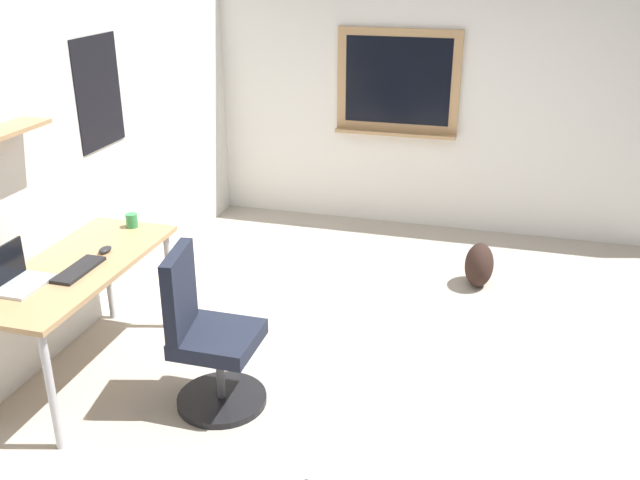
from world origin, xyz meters
TOP-DOWN VIEW (x-y plane):
  - ground_plane at (0.00, 0.00)m, footprint 5.20×5.20m
  - wall_back at (-0.01, 2.45)m, footprint 5.00×0.30m
  - wall_right at (2.45, 0.03)m, footprint 0.22×5.00m
  - desk at (-0.67, 2.07)m, footprint 1.44×0.60m
  - office_chair at (-0.74, 1.22)m, footprint 0.52×0.52m
  - laptop at (-0.99, 2.22)m, footprint 0.31×0.21m
  - keyboard at (-0.74, 2.00)m, footprint 0.37×0.13m
  - computer_mouse at (-0.46, 2.00)m, footprint 0.10×0.06m
  - coffee_mug at (-0.04, 2.05)m, footprint 0.08×0.08m
  - backpack at (1.23, -0.17)m, footprint 0.32×0.22m

SIDE VIEW (x-z plane):
  - ground_plane at x=0.00m, z-range 0.00..0.00m
  - backpack at x=1.23m, z-range 0.00..0.35m
  - office_chair at x=-0.74m, z-range -0.07..0.88m
  - desk at x=-0.67m, z-range 0.29..1.04m
  - keyboard at x=-0.74m, z-range 0.74..0.76m
  - computer_mouse at x=-0.46m, z-range 0.74..0.78m
  - coffee_mug at x=-0.04m, z-range 0.74..0.84m
  - laptop at x=-0.99m, z-range 0.68..0.91m
  - wall_right at x=2.45m, z-range 0.00..2.60m
  - wall_back at x=-0.01m, z-range 0.00..2.60m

